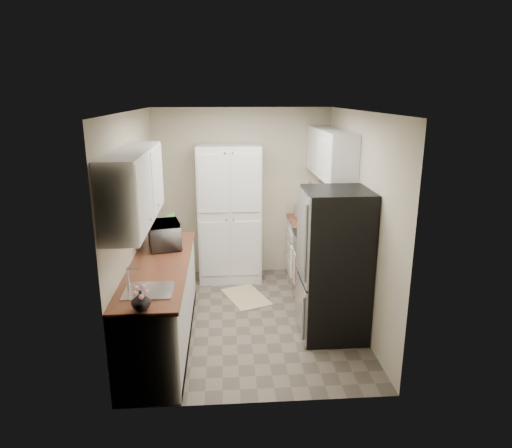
% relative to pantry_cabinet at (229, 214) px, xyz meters
% --- Properties ---
extents(ground, '(3.20, 3.20, 0.00)m').
position_rel_pantry_cabinet_xyz_m(ground, '(0.20, -1.32, -1.00)').
color(ground, '#665B4C').
rests_on(ground, ground).
extents(room_shell, '(2.64, 3.24, 2.52)m').
position_rel_pantry_cabinet_xyz_m(room_shell, '(0.18, -1.32, 0.63)').
color(room_shell, beige).
rests_on(room_shell, ground).
extents(pantry_cabinet, '(0.90, 0.55, 2.00)m').
position_rel_pantry_cabinet_xyz_m(pantry_cabinet, '(0.00, 0.00, 0.00)').
color(pantry_cabinet, silver).
rests_on(pantry_cabinet, ground).
extents(base_cabinet_left, '(0.60, 2.30, 0.88)m').
position_rel_pantry_cabinet_xyz_m(base_cabinet_left, '(-0.79, -1.75, -0.56)').
color(base_cabinet_left, silver).
rests_on(base_cabinet_left, ground).
extents(countertop_left, '(0.63, 2.33, 0.04)m').
position_rel_pantry_cabinet_xyz_m(countertop_left, '(-0.79, -1.75, -0.10)').
color(countertop_left, brown).
rests_on(countertop_left, base_cabinet_left).
extents(base_cabinet_right, '(0.60, 0.80, 0.88)m').
position_rel_pantry_cabinet_xyz_m(base_cabinet_right, '(1.19, -0.12, -0.56)').
color(base_cabinet_right, silver).
rests_on(base_cabinet_right, ground).
extents(countertop_right, '(0.63, 0.83, 0.04)m').
position_rel_pantry_cabinet_xyz_m(countertop_right, '(1.19, -0.12, -0.10)').
color(countertop_right, brown).
rests_on(countertop_right, base_cabinet_right).
extents(electric_range, '(0.71, 0.78, 1.13)m').
position_rel_pantry_cabinet_xyz_m(electric_range, '(1.17, -0.93, -0.52)').
color(electric_range, '#B7B7BC').
rests_on(electric_range, ground).
extents(refrigerator, '(0.70, 0.72, 1.70)m').
position_rel_pantry_cabinet_xyz_m(refrigerator, '(1.14, -1.73, -0.15)').
color(refrigerator, '#B7B7BC').
rests_on(refrigerator, ground).
extents(microwave, '(0.47, 0.60, 0.29)m').
position_rel_pantry_cabinet_xyz_m(microwave, '(-0.79, -1.17, 0.07)').
color(microwave, '#B3B4B8').
rests_on(microwave, countertop_left).
extents(wine_bottle, '(0.08, 0.08, 0.31)m').
position_rel_pantry_cabinet_xyz_m(wine_bottle, '(-0.93, -0.94, 0.07)').
color(wine_bottle, black).
rests_on(wine_bottle, countertop_left).
extents(flower_vase, '(0.17, 0.17, 0.17)m').
position_rel_pantry_cabinet_xyz_m(flower_vase, '(-0.79, -2.83, 0.01)').
color(flower_vase, white).
rests_on(flower_vase, countertop_left).
extents(cutting_board, '(0.09, 0.23, 0.30)m').
position_rel_pantry_cabinet_xyz_m(cutting_board, '(-0.75, -0.78, 0.07)').
color(cutting_board, green).
rests_on(cutting_board, countertop_left).
extents(toaster_oven, '(0.39, 0.44, 0.21)m').
position_rel_pantry_cabinet_xyz_m(toaster_oven, '(1.14, -0.13, 0.03)').
color(toaster_oven, silver).
rests_on(toaster_oven, countertop_right).
extents(fruit_basket, '(0.27, 0.27, 0.09)m').
position_rel_pantry_cabinet_xyz_m(fruit_basket, '(1.12, -0.12, 0.18)').
color(fruit_basket, '#FF3C00').
rests_on(fruit_basket, toaster_oven).
extents(kitchen_mat, '(0.70, 0.86, 0.01)m').
position_rel_pantry_cabinet_xyz_m(kitchen_mat, '(0.20, -0.70, -0.99)').
color(kitchen_mat, '#DBBA8B').
rests_on(kitchen_mat, ground).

